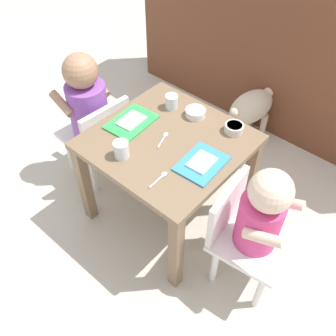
# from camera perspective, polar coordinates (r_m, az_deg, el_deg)

# --- Properties ---
(ground_plane) EXTENTS (7.00, 7.00, 0.00)m
(ground_plane) POSITION_cam_1_polar(r_m,az_deg,el_deg) (1.88, 0.00, -6.50)
(ground_plane) COLOR beige
(kitchen_cabinet_back) EXTENTS (1.86, 0.31, 0.93)m
(kitchen_cabinet_back) POSITION_cam_1_polar(r_m,az_deg,el_deg) (2.25, 17.72, 16.86)
(kitchen_cabinet_back) COLOR brown
(kitchen_cabinet_back) RESTS_ON ground
(dining_table) EXTENTS (0.59, 0.58, 0.48)m
(dining_table) POSITION_cam_1_polar(r_m,az_deg,el_deg) (1.59, 0.00, 2.13)
(dining_table) COLOR #7A6047
(dining_table) RESTS_ON ground
(seated_child_left) EXTENTS (0.30, 0.30, 0.69)m
(seated_child_left) POSITION_cam_1_polar(r_m,az_deg,el_deg) (1.82, -11.80, 8.91)
(seated_child_left) COLOR white
(seated_child_left) RESTS_ON ground
(seated_child_right) EXTENTS (0.31, 0.31, 0.63)m
(seated_child_right) POSITION_cam_1_polar(r_m,az_deg,el_deg) (1.41, 13.31, -7.25)
(seated_child_right) COLOR white
(seated_child_right) RESTS_ON ground
(dog) EXTENTS (0.21, 0.40, 0.32)m
(dog) POSITION_cam_1_polar(r_m,az_deg,el_deg) (2.19, 12.81, 9.15)
(dog) COLOR beige
(dog) RESTS_ON ground
(food_tray_left) EXTENTS (0.16, 0.22, 0.02)m
(food_tray_left) POSITION_cam_1_polar(r_m,az_deg,el_deg) (1.62, -5.54, 6.98)
(food_tray_left) COLOR green
(food_tray_left) RESTS_ON dining_table
(food_tray_right) EXTENTS (0.16, 0.20, 0.02)m
(food_tray_right) POSITION_cam_1_polar(r_m,az_deg,el_deg) (1.43, 5.09, 0.73)
(food_tray_right) COLOR #388CD8
(food_tray_right) RESTS_ON dining_table
(water_cup_left) EXTENTS (0.06, 0.06, 0.07)m
(water_cup_left) POSITION_cam_1_polar(r_m,az_deg,el_deg) (1.45, -7.04, 2.66)
(water_cup_left) COLOR white
(water_cup_left) RESTS_ON dining_table
(water_cup_right) EXTENTS (0.06, 0.06, 0.06)m
(water_cup_right) POSITION_cam_1_polar(r_m,az_deg,el_deg) (1.68, 0.54, 9.87)
(water_cup_right) COLOR white
(water_cup_right) RESTS_ON dining_table
(veggie_bowl_near) EXTENTS (0.08, 0.08, 0.04)m
(veggie_bowl_near) POSITION_cam_1_polar(r_m,az_deg,el_deg) (1.58, 9.92, 5.96)
(veggie_bowl_near) COLOR silver
(veggie_bowl_near) RESTS_ON dining_table
(cereal_bowl_right_side) EXTENTS (0.09, 0.09, 0.03)m
(cereal_bowl_right_side) POSITION_cam_1_polar(r_m,az_deg,el_deg) (1.64, 4.16, 8.34)
(cereal_bowl_right_side) COLOR white
(cereal_bowl_right_side) RESTS_ON dining_table
(spoon_by_left_tray) EXTENTS (0.02, 0.10, 0.01)m
(spoon_by_left_tray) POSITION_cam_1_polar(r_m,az_deg,el_deg) (1.38, -1.22, -1.52)
(spoon_by_left_tray) COLOR silver
(spoon_by_left_tray) RESTS_ON dining_table
(spoon_by_right_tray) EXTENTS (0.05, 0.10, 0.01)m
(spoon_by_right_tray) POSITION_cam_1_polar(r_m,az_deg,el_deg) (1.53, -0.69, 4.51)
(spoon_by_right_tray) COLOR silver
(spoon_by_right_tray) RESTS_ON dining_table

